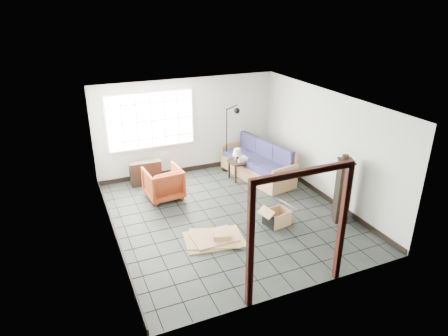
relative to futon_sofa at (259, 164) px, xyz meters
name	(u,v)px	position (x,y,z in m)	size (l,w,h in m)	color
ground	(229,215)	(-1.62, -1.60, -0.36)	(5.50, 5.50, 0.00)	black
room_shell	(228,145)	(-1.62, -1.58, 1.32)	(5.02, 5.52, 2.61)	beige
window_panel	(151,120)	(-2.62, 1.10, 1.24)	(2.32, 0.08, 1.52)	silver
doorway_trim	(300,218)	(-1.62, -4.30, 1.02)	(1.80, 0.08, 2.20)	black
futon_sofa	(259,164)	(0.00, 0.00, 0.00)	(1.27, 2.36, 0.99)	olive
armchair	(163,182)	(-2.71, -0.18, 0.07)	(0.83, 0.78, 0.85)	maroon
side_table	(239,164)	(-0.57, 0.09, 0.07)	(0.50, 0.50, 0.52)	black
table_lamp	(237,153)	(-0.64, 0.05, 0.42)	(0.25, 0.25, 0.36)	black
projector	(242,159)	(-0.51, 0.06, 0.21)	(0.30, 0.23, 0.10)	silver
floor_lamp	(231,136)	(-0.52, 0.69, 0.66)	(0.50, 0.50, 1.90)	black
console_shelf	(146,172)	(-2.92, 0.80, -0.05)	(0.81, 0.35, 0.62)	black
tall_shelf	(343,191)	(0.53, -2.76, 0.37)	(0.43, 0.47, 1.42)	black
pot	(346,158)	(0.51, -2.74, 1.12)	(0.16, 0.16, 0.11)	black
open_box	(277,217)	(-0.81, -2.36, -0.19)	(0.85, 0.52, 0.45)	#998149
cardboard_pile	(215,238)	(-2.27, -2.40, -0.31)	(1.28, 1.06, 0.17)	#998149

